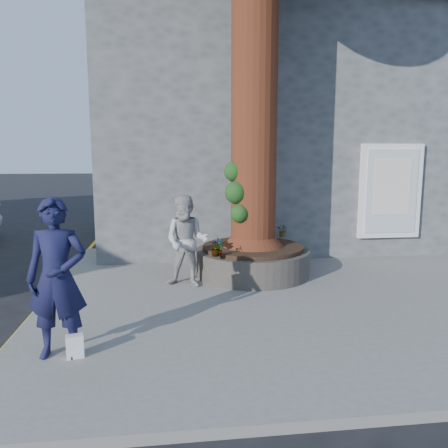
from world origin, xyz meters
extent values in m
plane|color=black|center=(0.00, 0.00, 0.00)|extent=(120.00, 120.00, 0.00)
cube|color=slate|center=(1.50, 1.00, 0.06)|extent=(9.00, 8.00, 0.12)
cube|color=yellow|center=(-3.05, 1.00, 0.00)|extent=(0.10, 30.00, 0.01)
cube|color=#505456|center=(2.50, 7.20, 3.00)|extent=(10.00, 8.00, 6.00)
cube|color=black|center=(2.50, 7.20, 6.15)|extent=(10.30, 8.30, 0.30)
cube|color=white|center=(4.30, 3.14, 1.70)|extent=(1.50, 0.12, 2.20)
cube|color=silver|center=(4.30, 3.08, 1.70)|extent=(1.25, 0.04, 1.95)
cube|color=silver|center=(4.30, 3.06, 1.80)|extent=(0.90, 0.02, 1.30)
cylinder|color=black|center=(0.80, 2.00, 0.38)|extent=(2.30, 2.30, 0.52)
cylinder|color=black|center=(0.80, 2.00, 0.68)|extent=(2.04, 2.04, 0.08)
cylinder|color=#4D1713|center=(0.80, 2.00, 4.47)|extent=(0.90, 0.90, 7.50)
cone|color=#4D1713|center=(0.80, 2.00, 1.07)|extent=(1.24, 1.24, 0.70)
sphere|color=#123511|center=(0.42, 1.80, 1.82)|extent=(0.44, 0.44, 0.44)
sphere|color=#123511|center=(0.48, 1.70, 1.42)|extent=(0.36, 0.36, 0.36)
sphere|color=#123511|center=(0.40, 1.92, 2.22)|extent=(0.40, 0.40, 0.40)
imported|color=#131536|center=(-2.20, -1.34, 1.09)|extent=(0.73, 0.50, 1.93)
imported|color=#ACA8A4|center=(-0.56, 1.37, 0.97)|extent=(0.98, 0.85, 1.69)
cube|color=white|center=(-2.02, -1.41, 0.26)|extent=(0.22, 0.17, 0.28)
imported|color=gray|center=(0.02, 1.15, 0.90)|extent=(0.22, 0.22, 0.35)
imported|color=gray|center=(0.55, 2.19, 0.90)|extent=(0.22, 0.22, 0.37)
imported|color=gray|center=(-0.05, 1.15, 0.87)|extent=(0.22, 0.22, 0.31)
imported|color=gray|center=(1.65, 2.85, 0.87)|extent=(0.35, 0.35, 0.30)
camera|label=1|loc=(-0.87, -6.54, 2.52)|focal=35.00mm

